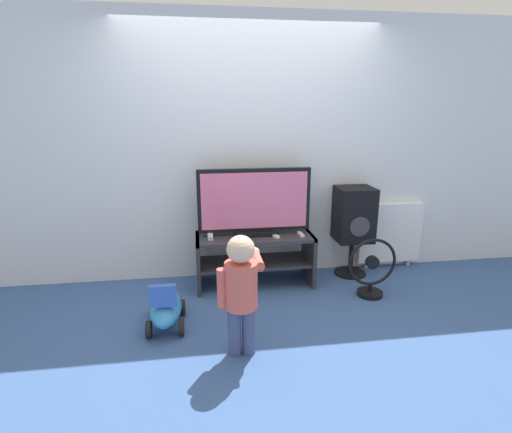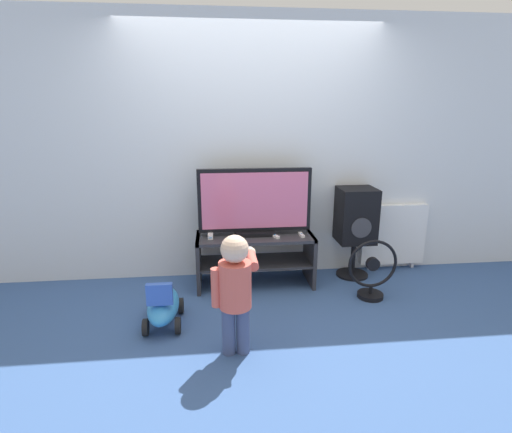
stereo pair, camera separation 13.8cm
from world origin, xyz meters
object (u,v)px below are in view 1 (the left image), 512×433
at_px(game_console, 210,235).
at_px(speaker_tower, 354,217).
at_px(remote_secondary, 275,236).
at_px(floor_fan, 372,270).
at_px(remote_primary, 301,234).
at_px(television, 254,203).
at_px(radiator, 390,233).
at_px(ride_on_toy, 166,307).
at_px(child, 241,285).

bearing_deg(game_console, speaker_tower, 3.56).
distance_m(remote_secondary, floor_fan, 0.96).
xyz_separation_m(remote_primary, remote_secondary, (-0.26, -0.01, 0.00)).
height_order(television, radiator, television).
distance_m(remote_primary, ride_on_toy, 1.46).
bearing_deg(television, radiator, 8.14).
height_order(remote_primary, child, child).
height_order(game_console, remote_primary, game_console).
distance_m(remote_primary, speaker_tower, 0.63).
bearing_deg(radiator, floor_fan, -126.68).
height_order(game_console, remote_secondary, game_console).
relative_size(speaker_tower, radiator, 1.31).
bearing_deg(floor_fan, radiator, 53.32).
bearing_deg(child, radiator, 37.61).
relative_size(speaker_tower, ride_on_toy, 1.60).
relative_size(remote_primary, child, 0.15).
height_order(television, ride_on_toy, television).
bearing_deg(remote_primary, television, 168.23).
distance_m(game_console, remote_primary, 0.88).
bearing_deg(child, game_console, 98.86).
height_order(remote_primary, remote_secondary, same).
bearing_deg(radiator, remote_secondary, -166.65).
bearing_deg(remote_secondary, floor_fan, -21.18).
xyz_separation_m(speaker_tower, radiator, (0.49, 0.15, -0.25)).
bearing_deg(child, remote_primary, 56.63).
bearing_deg(television, ride_on_toy, -139.15).
xyz_separation_m(television, radiator, (1.53, 0.22, -0.45)).
relative_size(remote_secondary, floor_fan, 0.23).
bearing_deg(ride_on_toy, child, -38.08).
relative_size(television, ride_on_toy, 1.85).
bearing_deg(radiator, remote_primary, -163.97).
xyz_separation_m(remote_primary, floor_fan, (0.60, -0.34, -0.27)).
bearing_deg(child, speaker_tower, 43.39).
relative_size(game_console, speaker_tower, 0.22).
height_order(television, game_console, television).
relative_size(television, remote_secondary, 8.23).
distance_m(game_console, radiator, 1.98).
xyz_separation_m(television, floor_fan, (1.04, -0.43, -0.58)).
bearing_deg(game_console, radiator, 6.98).
relative_size(game_console, floor_fan, 0.36).
xyz_separation_m(speaker_tower, floor_fan, (0.00, -0.50, -0.38)).
relative_size(floor_fan, ride_on_toy, 0.96).
bearing_deg(floor_fan, television, 157.42).
bearing_deg(radiator, ride_on_toy, -158.42).
height_order(child, speaker_tower, speaker_tower).
distance_m(remote_secondary, speaker_tower, 0.88).
bearing_deg(floor_fan, ride_on_toy, -171.53).
bearing_deg(floor_fan, remote_secondary, 158.82).
height_order(child, floor_fan, child).
height_order(speaker_tower, floor_fan, speaker_tower).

